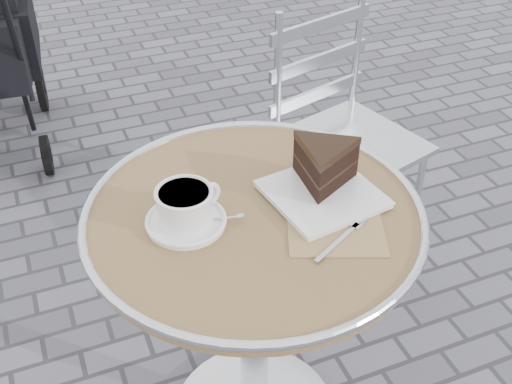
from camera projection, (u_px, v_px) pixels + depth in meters
name	position (u px, v px, depth m)	size (l,w,h in m)	color
cafe_table	(254.00, 269.00, 1.43)	(0.72, 0.72, 0.74)	silver
cappuccino_set	(186.00, 209.00, 1.28)	(0.19, 0.16, 0.08)	white
cake_plate_set	(324.00, 171.00, 1.36)	(0.26, 0.34, 0.12)	#9F7A57
bistro_chair	(332.00, 108.00, 2.05)	(0.49, 0.49, 0.88)	silver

